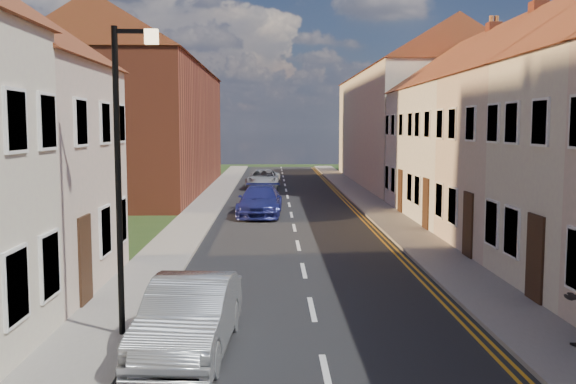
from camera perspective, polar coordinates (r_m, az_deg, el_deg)
name	(u,v)px	position (r m, az deg, el deg)	size (l,w,h in m)	color
road	(298,246)	(22.86, 0.91, -4.79)	(7.00, 90.00, 0.02)	black
pavement_left	(174,245)	(23.10, -10.10, -4.64)	(1.80, 90.00, 0.12)	#A59C96
pavement_right	(421,244)	(23.45, 11.75, -4.52)	(1.80, 90.00, 0.12)	#A59C96
cottage_r_white_far	(516,121)	(28.64, 19.60, 6.00)	(8.30, 5.20, 9.00)	silver
cottage_r_cream_far	(475,122)	(33.74, 16.31, 6.01)	(8.30, 6.00, 9.00)	silver
block_right_far	(410,112)	(48.55, 10.82, 6.98)	(8.30, 24.20, 10.50)	beige
block_left_far	(144,110)	(43.29, -12.67, 7.09)	(8.30, 24.20, 10.50)	brown
lamppost	(122,162)	(12.81, -14.51, 2.60)	(0.88, 0.15, 6.00)	black
car_mid	(189,316)	(12.30, -8.76, -10.88)	(1.47, 4.23, 1.39)	#94979B
car_far	(260,201)	(30.49, -2.50, -0.80)	(1.99, 4.90, 1.42)	navy
car_distant	(263,179)	(44.13, -2.19, 1.17)	(2.16, 4.69, 1.30)	#B2B5BA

